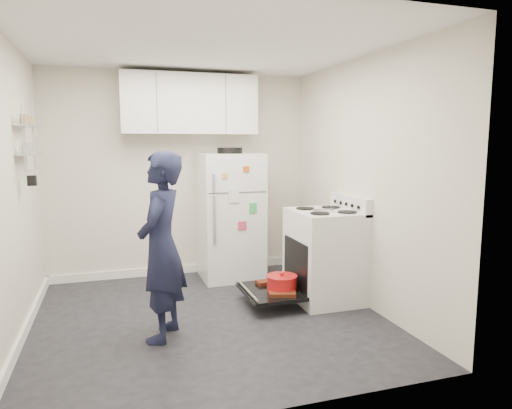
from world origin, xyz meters
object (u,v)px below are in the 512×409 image
object	(u,v)px
electric_range	(324,256)
refrigerator	(230,215)
open_oven_door	(276,287)
person	(161,247)

from	to	relation	value
electric_range	refrigerator	xyz separation A→B (m)	(-0.72, 1.10, 0.30)
electric_range	open_oven_door	xyz separation A→B (m)	(-0.54, -0.03, -0.27)
open_oven_door	person	size ratio (longest dim) A/B	0.44
open_oven_door	person	distance (m)	1.38
refrigerator	open_oven_door	bearing A→B (deg)	-80.85
open_oven_door	refrigerator	world-z (taller)	refrigerator
open_oven_door	person	world-z (taller)	person
electric_range	open_oven_door	bearing A→B (deg)	-176.65
open_oven_door	refrigerator	bearing A→B (deg)	99.15
electric_range	refrigerator	distance (m)	1.35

